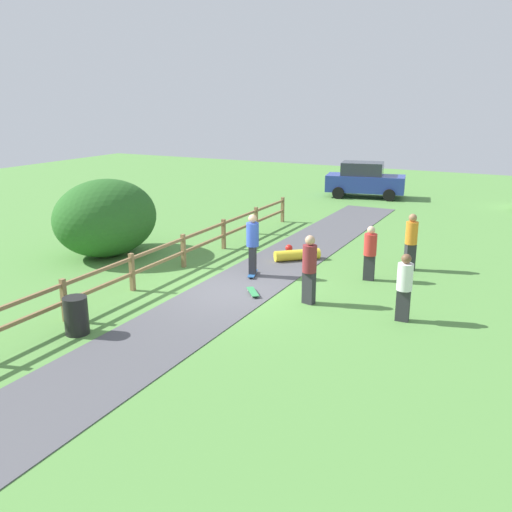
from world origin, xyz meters
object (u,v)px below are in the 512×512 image
(bystander_orange, at_px, (411,239))
(bystander_maroon, at_px, (309,266))
(skater_riding, at_px, (253,242))
(skateboard_loose, at_px, (253,292))
(trash_bin, at_px, (76,316))
(bystander_red, at_px, (370,251))
(skater_fallen, at_px, (297,254))
(parked_car_blue, at_px, (365,180))
(bystander_white, at_px, (404,284))
(bush_large, at_px, (106,218))

(bystander_orange, relative_size, bystander_maroon, 0.97)
(skater_riding, relative_size, skateboard_loose, 2.61)
(trash_bin, height_order, bystander_red, bystander_red)
(skater_fallen, relative_size, parked_car_blue, 0.33)
(bystander_white, bearing_deg, bystander_orange, 100.26)
(bystander_white, bearing_deg, skater_fallen, 140.01)
(bystander_red, distance_m, parked_car_blue, 14.72)
(skater_riding, distance_m, skateboard_loose, 1.97)
(skater_riding, xyz_separation_m, parked_car_blue, (-1.07, 15.34, -0.15))
(bush_large, relative_size, trash_bin, 4.29)
(trash_bin, relative_size, bystander_maroon, 0.48)
(bush_large, distance_m, bystander_red, 9.07)
(trash_bin, relative_size, bystander_white, 0.52)
(trash_bin, xyz_separation_m, skater_riding, (1.64, 5.74, 0.66))
(bystander_red, relative_size, bystander_white, 0.97)
(skater_riding, height_order, bystander_white, skater_riding)
(skater_riding, xyz_separation_m, skateboard_loose, (0.78, -1.49, -1.02))
(skateboard_loose, xyz_separation_m, bystander_maroon, (1.64, 0.09, 0.96))
(skateboard_loose, distance_m, parked_car_blue, 16.96)
(bystander_white, height_order, parked_car_blue, parked_car_blue)
(bush_large, xyz_separation_m, bystander_maroon, (8.08, -1.25, -0.28))
(parked_car_blue, bearing_deg, bystander_red, -72.73)
(bystander_white, xyz_separation_m, bystander_maroon, (-2.52, 0.06, 0.10))
(skater_fallen, bearing_deg, parked_car_blue, 96.87)
(trash_bin, relative_size, skater_riding, 0.47)
(skater_fallen, distance_m, bystander_orange, 3.80)
(skateboard_loose, bearing_deg, bystander_orange, 52.41)
(skater_fallen, bearing_deg, bystander_white, -39.99)
(bystander_orange, bearing_deg, skater_riding, -145.18)
(skater_fallen, distance_m, parked_car_blue, 13.19)
(bystander_maroon, bearing_deg, trash_bin, -133.19)
(bush_large, distance_m, bystander_white, 10.68)
(bystander_red, bearing_deg, bystander_white, -59.01)
(bystander_maroon, height_order, parked_car_blue, parked_car_blue)
(bystander_maroon, bearing_deg, skater_riding, 150.01)
(bystander_red, xyz_separation_m, bystander_white, (1.65, -2.74, 0.03))
(skateboard_loose, height_order, parked_car_blue, parked_car_blue)
(skater_riding, bearing_deg, parked_car_blue, 94.01)
(bush_large, distance_m, bystander_orange, 10.27)
(skateboard_loose, relative_size, parked_car_blue, 0.17)
(bush_large, bearing_deg, bystander_orange, 17.24)
(trash_bin, distance_m, skateboard_loose, 4.90)
(bystander_red, bearing_deg, skateboard_loose, -132.19)
(trash_bin, bearing_deg, bystander_maroon, 46.81)
(bush_large, relative_size, bystander_maroon, 2.05)
(skater_fallen, bearing_deg, bystander_maroon, -62.28)
(bystander_red, bearing_deg, parked_car_blue, 107.27)
(bystander_maroon, bearing_deg, bush_large, 171.21)
(parked_car_blue, bearing_deg, bystander_white, -70.29)
(bush_large, distance_m, bystander_maroon, 8.18)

